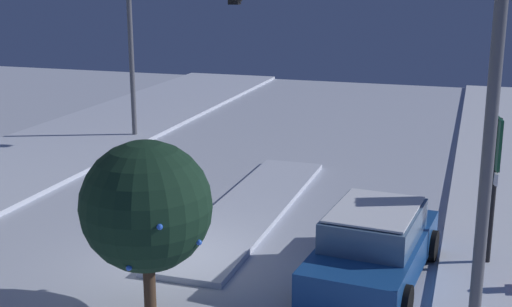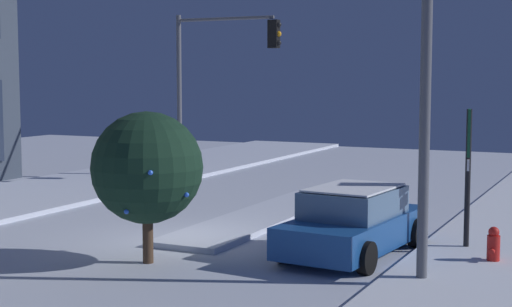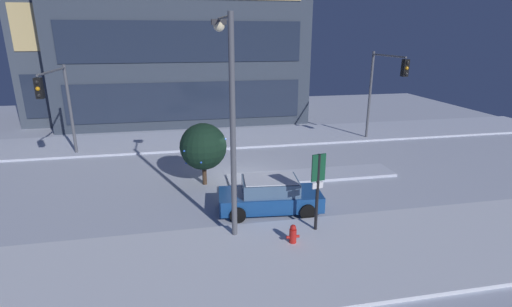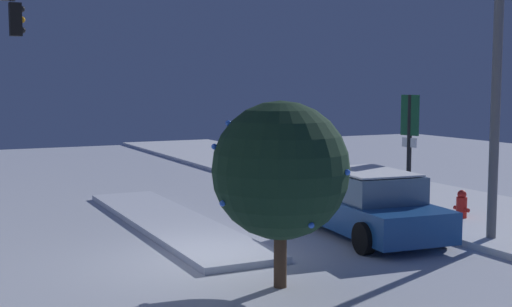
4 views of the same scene
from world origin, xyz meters
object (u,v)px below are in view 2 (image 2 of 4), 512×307
at_px(car_near, 354,223).
at_px(decorated_tree_median, 147,168).
at_px(parking_info_sign, 468,161).
at_px(street_lamp_arched, 387,5).
at_px(traffic_light_corner_far_right, 218,65).
at_px(fire_hydrant, 493,248).

height_order(car_near, decorated_tree_median, decorated_tree_median).
xyz_separation_m(car_near, parking_info_sign, (1.28, -2.17, 1.32)).
bearing_deg(street_lamp_arched, decorated_tree_median, 5.74).
bearing_deg(decorated_tree_median, parking_info_sign, -56.38).
height_order(traffic_light_corner_far_right, decorated_tree_median, traffic_light_corner_far_right).
relative_size(car_near, parking_info_sign, 1.44).
xyz_separation_m(fire_hydrant, decorated_tree_median, (-2.71, 6.52, 1.59)).
height_order(street_lamp_arched, parking_info_sign, street_lamp_arched).
bearing_deg(parking_info_sign, street_lamp_arched, 62.21).
height_order(fire_hydrant, decorated_tree_median, decorated_tree_median).
relative_size(car_near, street_lamp_arched, 0.57).
height_order(fire_hydrant, parking_info_sign, parking_info_sign).
relative_size(traffic_light_corner_far_right, street_lamp_arched, 0.78).
bearing_deg(fire_hydrant, street_lamp_arched, 139.24).
height_order(street_lamp_arched, fire_hydrant, street_lamp_arched).
xyz_separation_m(traffic_light_corner_far_right, street_lamp_arched, (-11.45, -9.72, 0.85)).
bearing_deg(decorated_tree_median, street_lamp_arched, -81.50).
xyz_separation_m(traffic_light_corner_far_right, parking_info_sign, (-8.33, -10.69, -2.29)).
xyz_separation_m(street_lamp_arched, fire_hydrant, (1.99, -1.72, -4.76)).
xyz_separation_m(traffic_light_corner_far_right, fire_hydrant, (-9.45, -11.44, -3.91)).
bearing_deg(street_lamp_arched, parking_info_sign, -109.99).
bearing_deg(parking_info_sign, car_near, 20.11).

